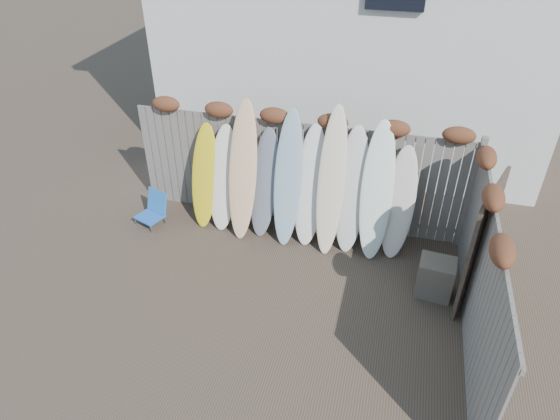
% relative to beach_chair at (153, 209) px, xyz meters
% --- Properties ---
extents(ground, '(80.00, 80.00, 0.00)m').
position_rel_beach_chair_xyz_m(ground, '(2.57, -1.64, -0.29)').
color(ground, '#493A2D').
extents(back_fence, '(6.05, 0.28, 2.24)m').
position_rel_beach_chair_xyz_m(back_fence, '(2.63, 0.76, 0.90)').
color(back_fence, slate).
rests_on(back_fence, ground).
extents(right_fence, '(0.28, 4.40, 2.24)m').
position_rel_beach_chair_xyz_m(right_fence, '(5.56, -1.38, 0.85)').
color(right_fence, slate).
rests_on(right_fence, ground).
extents(beach_chair, '(0.61, 0.63, 0.62)m').
position_rel_beach_chair_xyz_m(beach_chair, '(0.00, 0.00, 0.00)').
color(beach_chair, blue).
rests_on(beach_chair, ground).
extents(wooden_crate, '(0.58, 0.50, 0.63)m').
position_rel_beach_chair_xyz_m(wooden_crate, '(5.11, -0.66, 0.03)').
color(wooden_crate, brown).
rests_on(wooden_crate, ground).
extents(lattice_panel, '(0.51, 1.28, 2.01)m').
position_rel_beach_chair_xyz_m(lattice_panel, '(5.63, -0.57, 0.72)').
color(lattice_panel, '#493A2C').
rests_on(lattice_panel, ground).
extents(surfboard_0, '(0.50, 0.68, 1.88)m').
position_rel_beach_chair_xyz_m(surfboard_0, '(0.94, 0.35, 0.65)').
color(surfboard_0, yellow).
rests_on(surfboard_0, ground).
extents(surfboard_1, '(0.57, 0.70, 1.89)m').
position_rel_beach_chair_xyz_m(surfboard_1, '(1.31, 0.35, 0.66)').
color(surfboard_1, white).
rests_on(surfboard_1, ground).
extents(surfboard_2, '(0.53, 0.86, 2.40)m').
position_rel_beach_chair_xyz_m(surfboard_2, '(1.71, 0.27, 0.91)').
color(surfboard_2, '#F6CD70').
rests_on(surfboard_2, ground).
extents(surfboard_3, '(0.56, 0.73, 1.92)m').
position_rel_beach_chair_xyz_m(surfboard_3, '(2.07, 0.35, 0.67)').
color(surfboard_3, slate).
rests_on(surfboard_3, ground).
extents(surfboard_4, '(0.51, 0.83, 2.31)m').
position_rel_beach_chair_xyz_m(surfboard_4, '(2.52, 0.28, 0.87)').
color(surfboard_4, '#8BAABC').
rests_on(surfboard_4, ground).
extents(surfboard_5, '(0.54, 0.74, 2.08)m').
position_rel_beach_chair_xyz_m(surfboard_5, '(2.90, 0.33, 0.75)').
color(surfboard_5, white).
rests_on(surfboard_5, ground).
extents(surfboard_6, '(0.49, 0.87, 2.47)m').
position_rel_beach_chair_xyz_m(surfboard_6, '(3.28, 0.24, 0.94)').
color(surfboard_6, beige).
rests_on(surfboard_6, ground).
extents(surfboard_7, '(0.55, 0.77, 2.13)m').
position_rel_beach_chair_xyz_m(surfboard_7, '(3.61, 0.34, 0.78)').
color(surfboard_7, silver).
rests_on(surfboard_7, ground).
extents(surfboard_8, '(0.59, 0.84, 2.29)m').
position_rel_beach_chair_xyz_m(surfboard_8, '(4.03, 0.28, 0.85)').
color(surfboard_8, white).
rests_on(surfboard_8, ground).
extents(surfboard_9, '(0.56, 0.71, 1.89)m').
position_rel_beach_chair_xyz_m(surfboard_9, '(4.42, 0.33, 0.66)').
color(surfboard_9, beige).
rests_on(surfboard_9, ground).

